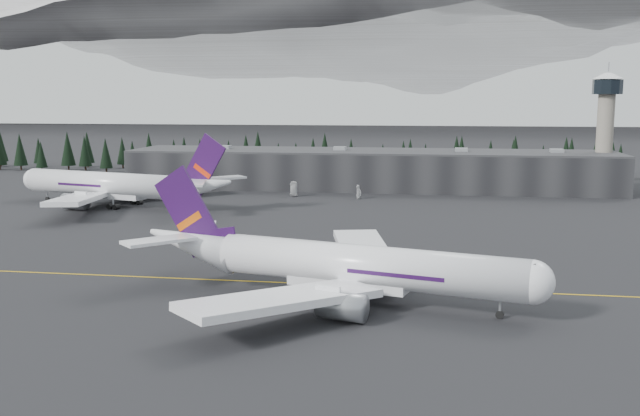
% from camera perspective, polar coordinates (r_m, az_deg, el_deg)
% --- Properties ---
extents(ground, '(1400.00, 1400.00, 0.00)m').
position_cam_1_polar(ground, '(117.63, -1.54, -5.80)').
color(ground, black).
rests_on(ground, ground).
extents(taxiline, '(400.00, 0.40, 0.02)m').
position_cam_1_polar(taxiline, '(115.73, -1.73, -6.04)').
color(taxiline, gold).
rests_on(taxiline, ground).
extents(terminal, '(160.00, 30.00, 12.60)m').
position_cam_1_polar(terminal, '(238.98, 3.97, 3.12)').
color(terminal, black).
rests_on(terminal, ground).
extents(control_tower, '(10.00, 10.00, 37.70)m').
position_cam_1_polar(control_tower, '(245.99, 21.89, 6.67)').
color(control_tower, gray).
rests_on(control_tower, ground).
extents(treeline, '(360.00, 20.00, 15.00)m').
position_cam_1_polar(treeline, '(275.61, 4.67, 4.10)').
color(treeline, black).
rests_on(treeline, ground).
extents(mountain_ridge, '(4400.00, 900.00, 420.00)m').
position_cam_1_polar(mountain_ridge, '(1112.51, 8.04, 7.10)').
color(mountain_ridge, white).
rests_on(mountain_ridge, ground).
extents(jet_main, '(63.40, 57.78, 19.00)m').
position_cam_1_polar(jet_main, '(105.83, 0.92, -4.45)').
color(jet_main, white).
rests_on(jet_main, ground).
extents(jet_parked, '(69.41, 63.09, 20.83)m').
position_cam_1_polar(jet_parked, '(204.25, -15.68, 1.75)').
color(jet_parked, white).
rests_on(jet_parked, ground).
extents(gse_vehicle_a, '(2.87, 4.98, 1.30)m').
position_cam_1_polar(gse_vehicle_a, '(218.01, -2.09, 1.11)').
color(gse_vehicle_a, silver).
rests_on(gse_vehicle_a, ground).
extents(gse_vehicle_b, '(4.50, 2.47, 1.45)m').
position_cam_1_polar(gse_vehicle_b, '(212.68, 3.13, 0.93)').
color(gse_vehicle_b, silver).
rests_on(gse_vehicle_b, ground).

